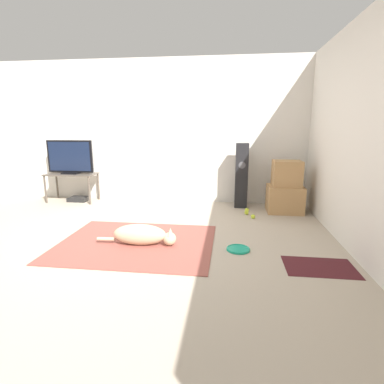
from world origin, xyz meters
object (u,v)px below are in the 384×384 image
tennis_ball_by_boxes (247,210)px  cardboard_box_upper (287,173)px  dog (143,235)px  floor_speaker (241,176)px  frisbee (238,249)px  cardboard_box_lower (285,199)px  tv_stand (72,178)px  tennis_ball_near_speaker (247,213)px  tv (70,157)px  tennis_ball_loose_on_carpet (253,217)px  game_console (79,199)px

tennis_ball_by_boxes → cardboard_box_upper: bearing=7.7°
dog → floor_speaker: size_ratio=0.86×
frisbee → cardboard_box_lower: size_ratio=0.47×
tv_stand → tennis_ball_near_speaker: (3.19, -0.49, -0.41)m
frisbee → floor_speaker: (0.08, 1.91, 0.54)m
tv → cardboard_box_lower: bearing=-3.7°
tennis_ball_near_speaker → cardboard_box_upper: bearing=20.6°
tennis_ball_by_boxes → tennis_ball_loose_on_carpet: same height
dog → cardboard_box_lower: 2.54m
tennis_ball_by_boxes → game_console: size_ratio=0.19×
cardboard_box_lower → tv: (-3.81, 0.25, 0.60)m
cardboard_box_upper → tennis_ball_loose_on_carpet: bearing=-140.6°
cardboard_box_lower → cardboard_box_upper: (0.01, -0.01, 0.42)m
tennis_ball_near_speaker → game_console: bearing=170.6°
tv_stand → tennis_ball_loose_on_carpet: bearing=-11.9°
tv_stand → tennis_ball_near_speaker: size_ratio=13.66×
floor_speaker → tennis_ball_near_speaker: (0.08, -0.48, -0.52)m
dog → tennis_ball_near_speaker: (1.28, 1.44, -0.10)m
dog → cardboard_box_upper: (1.90, 1.67, 0.51)m
cardboard_box_upper → floor_speaker: 0.75m
floor_speaker → tennis_ball_loose_on_carpet: 0.87m
dog → tennis_ball_loose_on_carpet: 1.84m
cardboard_box_upper → floor_speaker: bearing=161.1°
cardboard_box_upper → tv: bearing=176.2°
frisbee → tv_stand: size_ratio=0.29×
cardboard_box_upper → tv: (-3.81, 0.25, 0.18)m
tennis_ball_loose_on_carpet → tv_stand: bearing=168.1°
frisbee → cardboard_box_lower: (0.78, 1.68, 0.20)m
frisbee → tennis_ball_near_speaker: (0.16, 1.44, 0.02)m
frisbee → game_console: size_ratio=0.76×
tennis_ball_near_speaker → frisbee: bearing=-96.5°
floor_speaker → tennis_ball_near_speaker: 0.71m
dog → tennis_ball_near_speaker: bearing=48.4°
tennis_ball_by_boxes → game_console: 3.13m
tennis_ball_near_speaker → tennis_ball_loose_on_carpet: (0.09, -0.21, 0.00)m
tennis_ball_by_boxes → tennis_ball_near_speaker: (-0.01, -0.15, 0.00)m
tv_stand → dog: bearing=-45.2°
frisbee → floor_speaker: bearing=87.5°
tennis_ball_by_boxes → tennis_ball_loose_on_carpet: (0.07, -0.36, 0.00)m
cardboard_box_upper → tv_stand: 3.82m
tennis_ball_loose_on_carpet → game_console: bearing=167.2°
tv → tennis_ball_by_boxes: size_ratio=12.98×
dog → tv_stand: bearing=134.8°
floor_speaker → game_console: floor_speaker is taller
tv_stand → tennis_ball_near_speaker: bearing=-8.7°
frisbee → tennis_ball_loose_on_carpet: size_ratio=4.01×
tv → frisbee: bearing=-32.5°
cardboard_box_upper → tennis_ball_by_boxes: 0.86m
tennis_ball_near_speaker → tennis_ball_loose_on_carpet: size_ratio=1.00×
tennis_ball_by_boxes → tennis_ball_loose_on_carpet: size_ratio=1.00×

